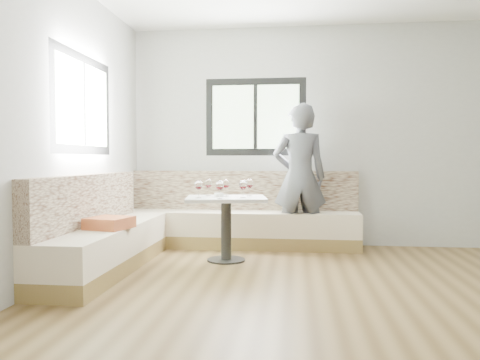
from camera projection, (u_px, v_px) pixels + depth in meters
The scene contains 11 objects.
room at pixel (336, 118), 3.58m from camera, with size 5.01×5.01×2.81m.
banquette at pixel (189, 227), 5.34m from camera, with size 2.90×2.80×0.95m.
table at pixel (226, 213), 5.05m from camera, with size 0.94×0.78×0.69m.
person at pixel (300, 177), 5.67m from camera, with size 0.65×0.42×1.77m, color #4E5056.
olive_ramekin at pixel (219, 195), 5.08m from camera, with size 0.10×0.10×0.04m.
wine_glass_a at pixel (198, 186), 4.87m from camera, with size 0.09×0.09×0.19m.
wine_glass_b at pixel (220, 186), 4.80m from camera, with size 0.09×0.09×0.19m.
wine_glass_c at pixel (243, 185), 4.90m from camera, with size 0.09×0.09×0.19m.
wine_glass_d at pixel (226, 184), 5.13m from camera, with size 0.09×0.09×0.19m.
wine_glass_e at pixel (250, 184), 5.17m from camera, with size 0.09×0.09×0.19m.
wine_glass_f at pixel (208, 184), 5.19m from camera, with size 0.09×0.09×0.19m.
Camera 1 is at (-0.39, -3.57, 1.10)m, focal length 35.00 mm.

